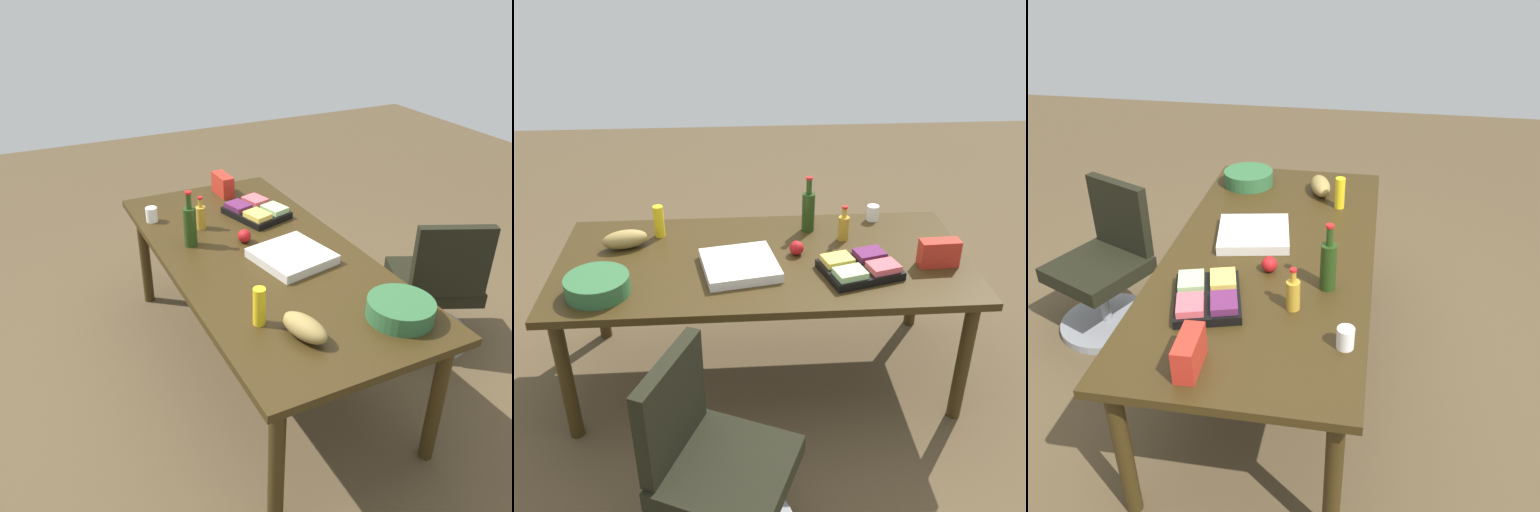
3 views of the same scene
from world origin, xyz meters
TOP-DOWN VIEW (x-y plane):
  - ground_plane at (0.00, 0.00)m, footprint 10.00×10.00m
  - conference_table at (0.00, 0.00)m, footprint 2.13×1.02m
  - office_chair at (-0.25, -1.05)m, footprint 0.63×0.63m
  - pizza_box at (-0.12, -0.11)m, footprint 0.42×0.42m
  - mustard_bottle at (-0.56, 0.29)m, footprint 0.06×0.06m
  - fruit_platter at (0.47, -0.19)m, footprint 0.42×0.37m
  - apple_red at (0.18, 0.03)m, footprint 0.10×0.10m
  - paper_cup at (0.67, 0.42)m, footprint 0.08×0.08m
  - dressing_bottle at (0.45, 0.18)m, footprint 0.07×0.07m
  - bread_loaf at (-0.73, 0.17)m, footprint 0.26×0.17m
  - salad_bowl at (-0.79, -0.29)m, footprint 0.31×0.31m
  - wine_bottle at (0.27, 0.31)m, footprint 0.07×0.07m
  - chip_bag_red at (0.88, -0.14)m, footprint 0.20×0.09m

SIDE VIEW (x-z plane):
  - ground_plane at x=0.00m, z-range 0.00..0.00m
  - office_chair at x=-0.25m, z-range -0.10..0.79m
  - conference_table at x=0.00m, z-range 0.30..1.06m
  - pizza_box at x=-0.12m, z-range 0.75..0.80m
  - fruit_platter at x=0.47m, z-range 0.75..0.82m
  - apple_red at x=0.18m, z-range 0.75..0.83m
  - salad_bowl at x=-0.79m, z-range 0.75..0.84m
  - paper_cup at x=0.67m, z-range 0.75..0.84m
  - bread_loaf at x=-0.73m, z-range 0.75..0.85m
  - chip_bag_red at x=0.88m, z-range 0.75..0.89m
  - dressing_bottle at x=0.45m, z-range 0.73..0.93m
  - mustard_bottle at x=-0.56m, z-range 0.75..0.93m
  - wine_bottle at x=0.27m, z-range 0.72..1.04m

